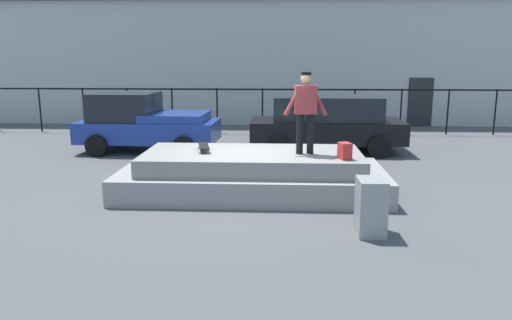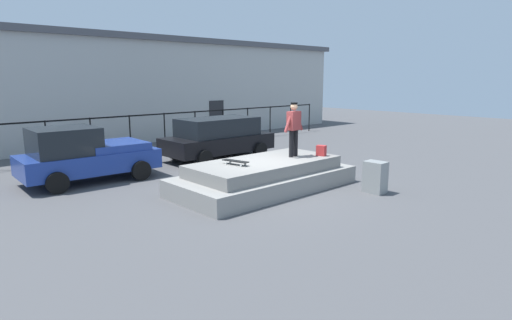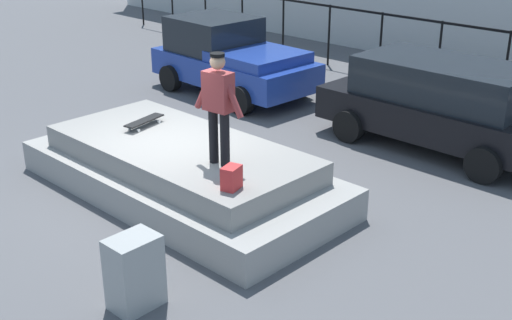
# 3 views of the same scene
# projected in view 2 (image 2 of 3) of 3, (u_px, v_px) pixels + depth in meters

# --- Properties ---
(ground_plane) EXTENTS (60.00, 60.00, 0.00)m
(ground_plane) POSITION_uv_depth(u_px,v_px,m) (264.00, 190.00, 12.52)
(ground_plane) COLOR #4C4C4F
(concrete_ledge) EXTENTS (5.56, 2.61, 0.87)m
(concrete_ledge) POSITION_uv_depth(u_px,v_px,m) (265.00, 176.00, 12.60)
(concrete_ledge) COLOR gray
(concrete_ledge) RESTS_ON ground_plane
(skateboarder) EXTENTS (0.91, 0.28, 1.66)m
(skateboarder) POSITION_uv_depth(u_px,v_px,m) (294.00, 126.00, 12.94)
(skateboarder) COLOR black
(skateboarder) RESTS_ON concrete_ledge
(skateboard) EXTENTS (0.37, 0.85, 0.12)m
(skateboard) POSITION_uv_depth(u_px,v_px,m) (235.00, 161.00, 11.86)
(skateboard) COLOR black
(skateboard) RESTS_ON concrete_ledge
(backpack) EXTENTS (0.27, 0.33, 0.33)m
(backpack) POSITION_uv_depth(u_px,v_px,m) (321.00, 151.00, 13.25)
(backpack) COLOR red
(backpack) RESTS_ON concrete_ledge
(car_blue_pickup_near) EXTENTS (4.20, 2.27, 1.78)m
(car_blue_pickup_near) POSITION_uv_depth(u_px,v_px,m) (84.00, 154.00, 13.43)
(car_blue_pickup_near) COLOR navy
(car_blue_pickup_near) RESTS_ON ground_plane
(car_black_hatchback_mid) EXTENTS (4.56, 2.24, 1.68)m
(car_black_hatchback_mid) POSITION_uv_depth(u_px,v_px,m) (218.00, 137.00, 17.29)
(car_black_hatchback_mid) COLOR black
(car_black_hatchback_mid) RESTS_ON ground_plane
(utility_box) EXTENTS (0.45, 0.61, 0.92)m
(utility_box) POSITION_uv_depth(u_px,v_px,m) (375.00, 177.00, 12.19)
(utility_box) COLOR gray
(utility_box) RESTS_ON ground_plane
(fence_row) EXTENTS (24.06, 0.06, 1.69)m
(fence_row) POSITION_uv_depth(u_px,v_px,m) (130.00, 127.00, 18.44)
(fence_row) COLOR black
(fence_row) RESTS_ON ground_plane
(warehouse_building) EXTENTS (32.86, 8.03, 5.41)m
(warehouse_building) POSITION_uv_depth(u_px,v_px,m) (76.00, 89.00, 22.53)
(warehouse_building) COLOR #B2B2AD
(warehouse_building) RESTS_ON ground_plane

